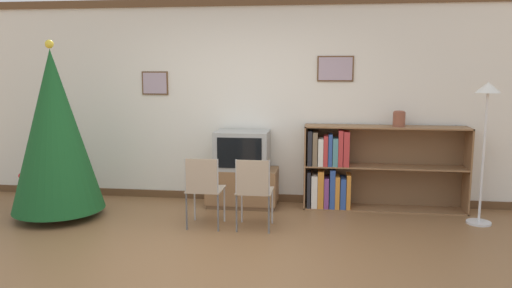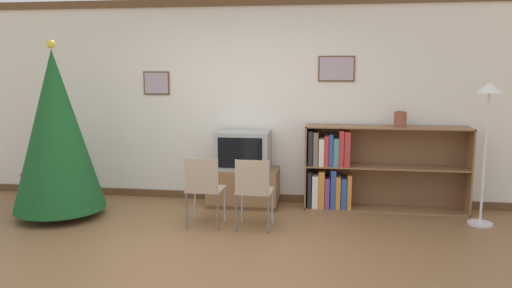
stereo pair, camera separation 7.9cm
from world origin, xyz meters
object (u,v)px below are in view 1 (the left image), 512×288
object	(u,v)px
bookshelf	(353,170)
standing_lamp	(486,116)
tv_console	(243,187)
folding_chair_left	(204,188)
television	(242,150)
vase	(399,119)
christmas_tree	(55,131)
folding_chair_right	(254,189)

from	to	relation	value
bookshelf	standing_lamp	world-z (taller)	standing_lamp
tv_console	folding_chair_left	distance (m)	1.03
television	folding_chair_left	xyz separation A→B (m)	(-0.28, -0.97, -0.27)
vase	standing_lamp	size ratio (longest dim) A/B	0.12
christmas_tree	vase	xyz separation A→B (m)	(4.11, 0.85, 0.12)
bookshelf	standing_lamp	size ratio (longest dim) A/B	1.23
folding_chair_left	vase	bearing A→B (deg)	24.52
folding_chair_left	standing_lamp	xyz separation A→B (m)	(3.15, 0.58, 0.79)
television	bookshelf	bearing A→B (deg)	3.14
television	bookshelf	distance (m)	1.45
television	christmas_tree	bearing A→B (deg)	-159.84
folding_chair_right	vase	world-z (taller)	vase
christmas_tree	television	bearing A→B (deg)	20.16
television	vase	xyz separation A→B (m)	(1.97, 0.06, 0.43)
folding_chair_left	bookshelf	size ratio (longest dim) A/B	0.40
christmas_tree	tv_console	distance (m)	2.42
folding_chair_left	vase	xyz separation A→B (m)	(2.26, 1.03, 0.70)
television	standing_lamp	xyz separation A→B (m)	(2.87, -0.39, 0.52)
vase	standing_lamp	xyz separation A→B (m)	(0.89, -0.45, 0.09)
standing_lamp	bookshelf	bearing A→B (deg)	162.06
christmas_tree	folding_chair_left	size ratio (longest dim) A/B	2.60
folding_chair_left	vase	distance (m)	2.58
tv_console	folding_chair_right	xyz separation A→B (m)	(0.28, -0.97, 0.22)
tv_console	television	xyz separation A→B (m)	(-0.00, -0.00, 0.50)
christmas_tree	bookshelf	distance (m)	3.71
tv_console	folding_chair_left	xyz separation A→B (m)	(-0.28, -0.97, 0.22)
tv_console	bookshelf	bearing A→B (deg)	3.03
television	vase	distance (m)	2.02
tv_console	standing_lamp	world-z (taller)	standing_lamp
christmas_tree	folding_chair_right	distance (m)	2.50
television	folding_chair_left	size ratio (longest dim) A/B	0.84
folding_chair_left	bookshelf	xyz separation A→B (m)	(1.71, 1.04, 0.03)
television	standing_lamp	size ratio (longest dim) A/B	0.42
tv_console	vase	bearing A→B (deg)	1.76
folding_chair_left	bookshelf	distance (m)	2.01
tv_console	standing_lamp	distance (m)	3.07
folding_chair_right	standing_lamp	distance (m)	2.76
christmas_tree	folding_chair_right	size ratio (longest dim) A/B	2.60
christmas_tree	standing_lamp	xyz separation A→B (m)	(5.00, 0.40, 0.21)
folding_chair_right	bookshelf	xyz separation A→B (m)	(1.15, 1.04, 0.03)
vase	television	bearing A→B (deg)	-178.16
christmas_tree	folding_chair_left	world-z (taller)	christmas_tree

